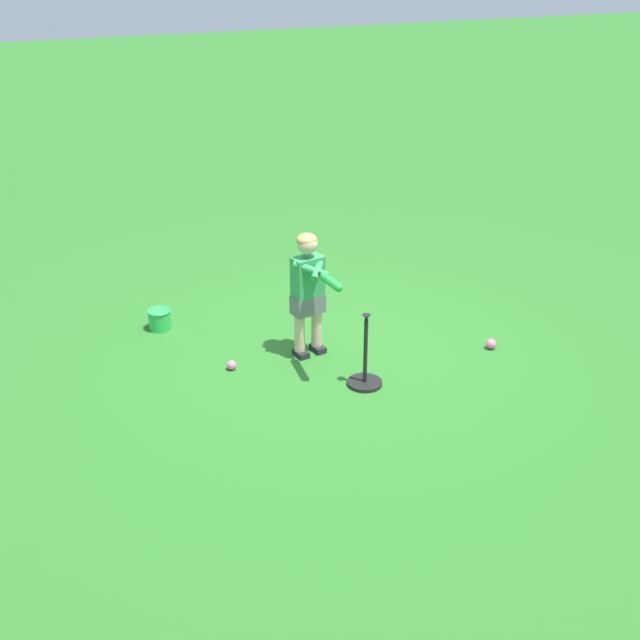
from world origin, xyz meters
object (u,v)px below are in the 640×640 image
object	(u,v)px
play_ball_center_lawn	(232,365)
toy_bucket	(160,319)
play_ball_near_batter	(491,344)
batting_tee	(365,373)
child_batter	(309,284)

from	to	relation	value
play_ball_center_lawn	toy_bucket	xyz separation A→B (m)	(0.42, -0.95, 0.06)
play_ball_near_batter	batting_tee	world-z (taller)	batting_tee
child_batter	batting_tee	world-z (taller)	child_batter
play_ball_near_batter	batting_tee	xyz separation A→B (m)	(1.26, 0.20, 0.06)
batting_tee	toy_bucket	bearing A→B (deg)	-48.64
child_batter	toy_bucket	bearing A→B (deg)	-39.44
play_ball_near_batter	batting_tee	distance (m)	1.28
play_ball_near_batter	play_ball_center_lawn	world-z (taller)	play_ball_near_batter
play_ball_near_batter	toy_bucket	world-z (taller)	toy_bucket
play_ball_center_lawn	play_ball_near_batter	bearing A→B (deg)	169.67
batting_tee	toy_bucket	world-z (taller)	batting_tee
play_ball_near_batter	child_batter	bearing A→B (deg)	-15.98
play_ball_center_lawn	batting_tee	xyz separation A→B (m)	(-0.94, 0.60, 0.06)
child_batter	toy_bucket	distance (m)	1.54
batting_tee	child_batter	bearing A→B (deg)	-68.55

